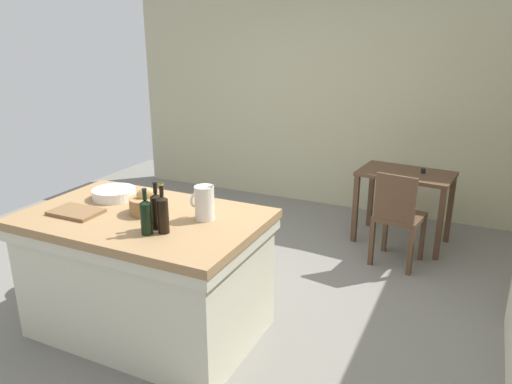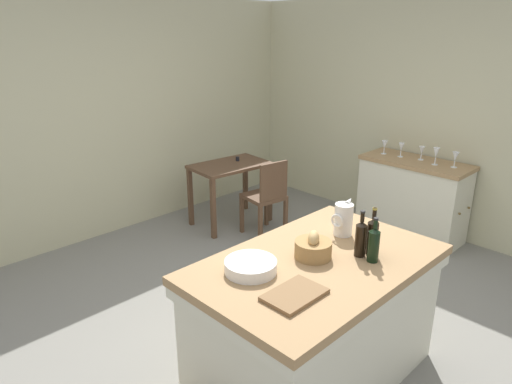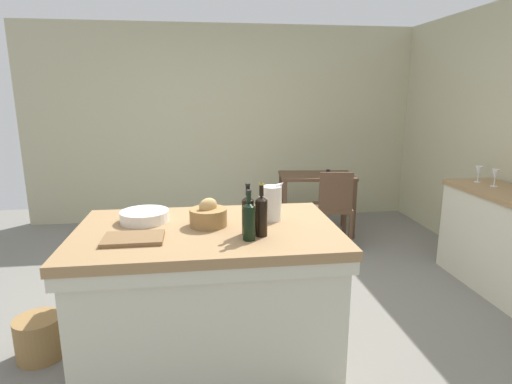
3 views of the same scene
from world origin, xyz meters
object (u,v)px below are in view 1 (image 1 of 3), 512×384
at_px(wine_bottle_dark, 163,213).
at_px(writing_desk, 405,184).
at_px(wine_bottle_amber, 156,210).
at_px(cutting_board, 76,212).
at_px(bread_basket, 147,204).
at_px(island_table, 147,269).
at_px(wicker_hamper, 51,273).
at_px(wash_bowl, 114,194).
at_px(wooden_chair, 398,216).
at_px(wine_bottle_green, 146,216).
at_px(pitcher, 204,202).

bearing_deg(wine_bottle_dark, writing_desk, 67.51).
bearing_deg(writing_desk, wine_bottle_amber, -114.21).
bearing_deg(cutting_board, bread_basket, 27.03).
height_order(island_table, wicker_hamper, island_table).
xyz_separation_m(island_table, wash_bowl, (-0.40, 0.19, 0.45)).
xyz_separation_m(cutting_board, wine_bottle_amber, (0.66, 0.02, 0.11)).
distance_m(wash_bowl, wicker_hamper, 1.08).
distance_m(wine_bottle_dark, wicker_hamper, 1.72).
bearing_deg(cutting_board, wash_bowl, 86.89).
distance_m(writing_desk, wine_bottle_amber, 2.82).
bearing_deg(wooden_chair, wine_bottle_green, -119.86).
xyz_separation_m(writing_desk, wine_bottle_amber, (-1.14, -2.54, 0.40)).
height_order(island_table, cutting_board, cutting_board).
bearing_deg(pitcher, wooden_chair, 59.72).
height_order(wine_bottle_amber, wicker_hamper, wine_bottle_amber).
bearing_deg(wine_bottle_green, wooden_chair, 60.14).
height_order(wash_bowl, wine_bottle_dark, wine_bottle_dark).
height_order(pitcher, wicker_hamper, pitcher).
bearing_deg(wine_bottle_amber, island_table, 147.39).
xyz_separation_m(bread_basket, wine_bottle_green, (0.22, -0.30, 0.05)).
bearing_deg(wicker_hamper, wooden_chair, 33.51).
bearing_deg(cutting_board, wine_bottle_green, -6.54).
relative_size(writing_desk, wine_bottle_dark, 2.98).
relative_size(wine_bottle_amber, wicker_hamper, 1.03).
bearing_deg(island_table, wash_bowl, 154.85).
distance_m(pitcher, wine_bottle_dark, 0.32).
bearing_deg(wine_bottle_dark, wine_bottle_green, -143.12).
distance_m(wine_bottle_amber, wicker_hamper, 1.65).
bearing_deg(wooden_chair, bread_basket, -128.55).
bearing_deg(pitcher, island_table, -165.20).
distance_m(pitcher, cutting_board, 0.90).
bearing_deg(writing_desk, pitcher, -112.78).
bearing_deg(bread_basket, wine_bottle_green, -52.88).
bearing_deg(wash_bowl, writing_desk, 50.91).
distance_m(cutting_board, wine_bottle_green, 0.67).
distance_m(wash_bowl, wine_bottle_dark, 0.82).
relative_size(wash_bowl, wine_bottle_green, 1.08).
height_order(wash_bowl, wine_bottle_amber, wine_bottle_amber).
distance_m(wash_bowl, bread_basket, 0.44).
xyz_separation_m(writing_desk, bread_basket, (-1.37, -2.35, 0.34)).
distance_m(wash_bowl, cutting_board, 0.37).
height_order(island_table, bread_basket, bread_basket).
bearing_deg(wash_bowl, pitcher, -5.30).
xyz_separation_m(wine_bottle_green, wicker_hamper, (-1.36, 0.38, -0.88)).
relative_size(wooden_chair, wine_bottle_dark, 2.82).
distance_m(pitcher, wine_bottle_amber, 0.33).
bearing_deg(wine_bottle_amber, wash_bowl, 151.95).
height_order(island_table, writing_desk, island_table).
relative_size(wooden_chair, wash_bowl, 2.85).
distance_m(writing_desk, wine_bottle_dark, 2.82).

